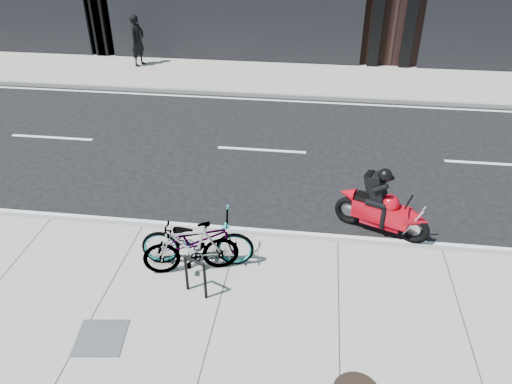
# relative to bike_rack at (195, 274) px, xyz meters

# --- Properties ---
(ground) EXTENTS (120.00, 120.00, 0.00)m
(ground) POSITION_rel_bike_rack_xyz_m (0.43, 3.78, -0.57)
(ground) COLOR black
(ground) RESTS_ON ground
(sidewalk_near) EXTENTS (60.00, 6.00, 0.13)m
(sidewalk_near) POSITION_rel_bike_rack_xyz_m (0.43, -1.22, -0.50)
(sidewalk_near) COLOR gray
(sidewalk_near) RESTS_ON ground
(sidewalk_far) EXTENTS (60.00, 3.50, 0.13)m
(sidewalk_far) POSITION_rel_bike_rack_xyz_m (0.43, 11.53, -0.50)
(sidewalk_far) COLOR gray
(sidewalk_far) RESTS_ON ground
(bike_rack) EXTENTS (0.41, 0.22, 0.75)m
(bike_rack) POSITION_rel_bike_rack_xyz_m (0.00, 0.00, 0.00)
(bike_rack) COLOR black
(bike_rack) RESTS_ON sidewalk_near
(bicycle_front) EXTENTS (2.12, 0.93, 1.08)m
(bicycle_front) POSITION_rel_bike_rack_xyz_m (-0.15, 0.81, 0.10)
(bicycle_front) COLOR gray
(bicycle_front) RESTS_ON sidewalk_near
(bicycle_rear) EXTENTS (1.78, 0.93, 1.03)m
(bicycle_rear) POSITION_rel_bike_rack_xyz_m (-0.22, 0.58, 0.08)
(bicycle_rear) COLOR gray
(bicycle_rear) RESTS_ON sidewalk_near
(motorcycle) EXTENTS (1.89, 1.06, 1.49)m
(motorcycle) POSITION_rel_bike_rack_xyz_m (3.36, 2.37, 0.03)
(motorcycle) COLOR black
(motorcycle) RESTS_ON ground
(pedestrian) EXTENTS (0.63, 0.80, 1.91)m
(pedestrian) POSITION_rel_bike_rack_xyz_m (-5.09, 12.14, 0.52)
(pedestrian) COLOR black
(pedestrian) RESTS_ON sidewalk_far
(utility_grate) EXTENTS (0.84, 0.84, 0.02)m
(utility_grate) POSITION_rel_bike_rack_xyz_m (-1.26, -1.17, -0.43)
(utility_grate) COLOR #414143
(utility_grate) RESTS_ON sidewalk_near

